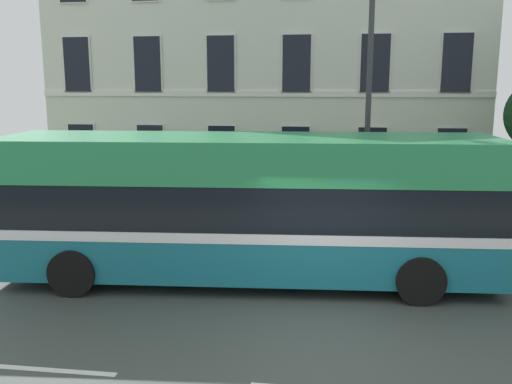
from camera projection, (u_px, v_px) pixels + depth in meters
name	position (u px, v px, depth m)	size (l,w,h in m)	color
ground_plane	(324.00, 311.00, 10.56)	(60.00, 56.00, 0.18)	#3E4742
georgian_townhouse	(272.00, 39.00, 22.78)	(15.87, 8.49, 11.62)	silver
iron_verge_railing	(228.00, 228.00, 14.06)	(19.94, 0.04, 0.97)	black
single_decker_bus	(248.00, 205.00, 11.95)	(10.60, 3.29, 3.12)	#1A6B7B
street_lamp_post	(369.00, 92.00, 13.89)	(0.36, 0.24, 6.78)	#333338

